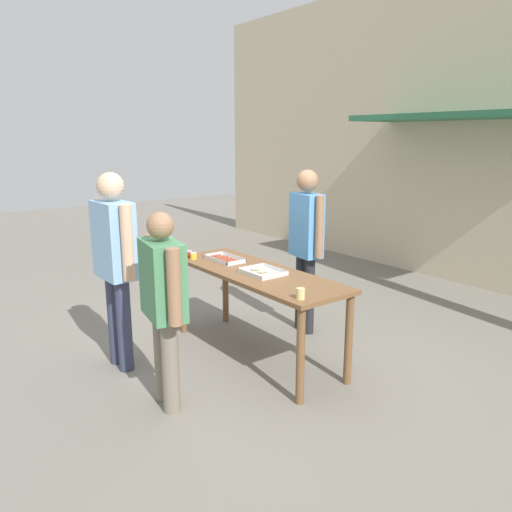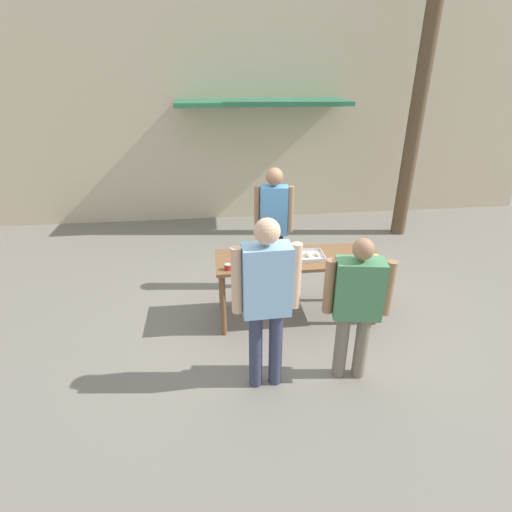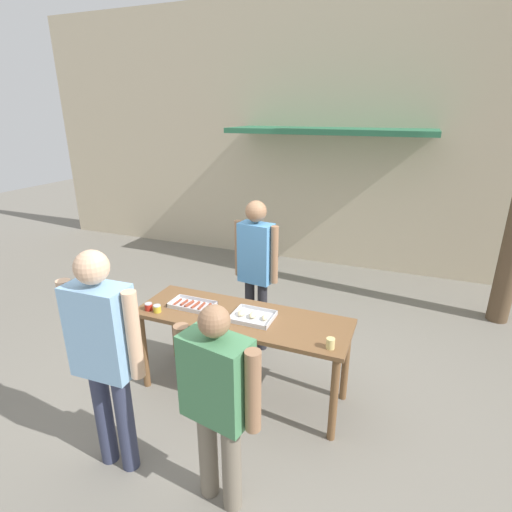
# 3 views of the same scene
# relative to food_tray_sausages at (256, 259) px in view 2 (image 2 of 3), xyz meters

# --- Properties ---
(ground_plane) EXTENTS (24.00, 24.00, 0.00)m
(ground_plane) POSITION_rel_food_tray_sausages_xyz_m (0.53, 0.01, -0.89)
(ground_plane) COLOR slate
(building_facade_back) EXTENTS (12.00, 1.11, 4.50)m
(building_facade_back) POSITION_rel_food_tray_sausages_xyz_m (0.53, 3.99, 1.37)
(building_facade_back) COLOR beige
(building_facade_back) RESTS_ON ground
(serving_table) EXTENTS (2.06, 0.70, 0.87)m
(serving_table) POSITION_rel_food_tray_sausages_xyz_m (0.53, 0.01, -0.13)
(serving_table) COLOR brown
(serving_table) RESTS_ON ground
(food_tray_sausages) EXTENTS (0.45, 0.24, 0.04)m
(food_tray_sausages) POSITION_rel_food_tray_sausages_xyz_m (0.00, 0.00, 0.00)
(food_tray_sausages) COLOR silver
(food_tray_sausages) RESTS_ON serving_table
(food_tray_buns) EXTENTS (0.39, 0.32, 0.06)m
(food_tray_buns) POSITION_rel_food_tray_sausages_xyz_m (0.63, 0.00, 0.01)
(food_tray_buns) COLOR silver
(food_tray_buns) RESTS_ON serving_table
(condiment_jar_mustard) EXTENTS (0.07, 0.07, 0.07)m
(condiment_jar_mustard) POSITION_rel_food_tray_sausages_xyz_m (-0.36, -0.22, 0.02)
(condiment_jar_mustard) COLOR #B22319
(condiment_jar_mustard) RESTS_ON serving_table
(condiment_jar_ketchup) EXTENTS (0.07, 0.07, 0.07)m
(condiment_jar_ketchup) POSITION_rel_food_tray_sausages_xyz_m (-0.26, -0.23, 0.02)
(condiment_jar_ketchup) COLOR gold
(condiment_jar_ketchup) RESTS_ON serving_table
(beer_cup) EXTENTS (0.07, 0.07, 0.09)m
(beer_cup) POSITION_rel_food_tray_sausages_xyz_m (1.42, -0.22, 0.03)
(beer_cup) COLOR #DBC67A
(beer_cup) RESTS_ON serving_table
(person_server_behind_table) EXTENTS (0.54, 0.25, 1.80)m
(person_server_behind_table) POSITION_rel_food_tray_sausages_xyz_m (0.34, 0.83, 0.21)
(person_server_behind_table) COLOR #232328
(person_server_behind_table) RESTS_ON ground
(person_customer_holding_hotdog) EXTENTS (0.65, 0.26, 1.84)m
(person_customer_holding_hotdog) POSITION_rel_food_tray_sausages_xyz_m (-0.05, -1.16, 0.21)
(person_customer_holding_hotdog) COLOR #333851
(person_customer_holding_hotdog) RESTS_ON ground
(person_customer_with_cup) EXTENTS (0.66, 0.33, 1.59)m
(person_customer_with_cup) POSITION_rel_food_tray_sausages_xyz_m (0.86, -1.15, 0.05)
(person_customer_with_cup) COLOR #756B5B
(person_customer_with_cup) RESTS_ON ground
(utility_pole) EXTENTS (1.10, 0.27, 5.47)m
(utility_pole) POSITION_rel_food_tray_sausages_xyz_m (3.17, 2.68, 1.91)
(utility_pole) COLOR brown
(utility_pole) RESTS_ON ground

